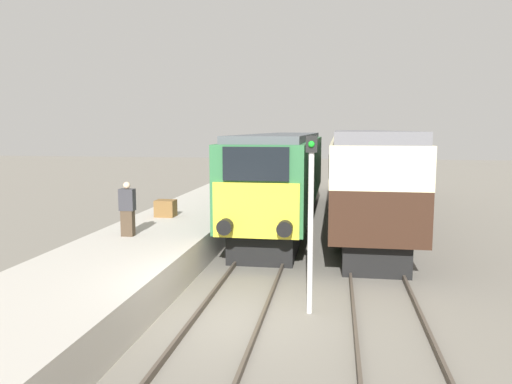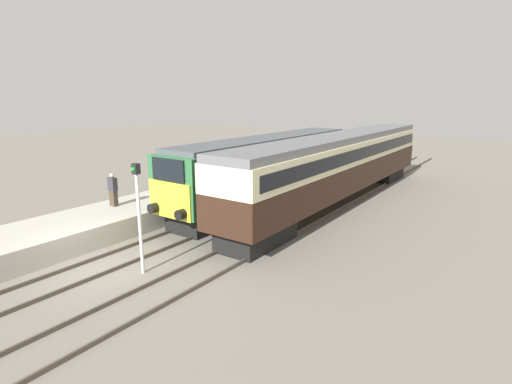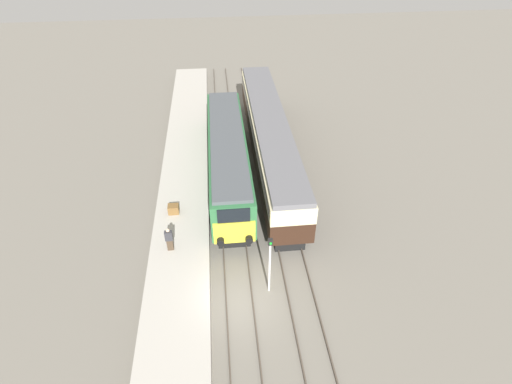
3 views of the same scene
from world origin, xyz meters
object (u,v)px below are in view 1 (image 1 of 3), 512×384
at_px(signal_post, 311,210).
at_px(luggage_crate, 166,208).
at_px(locomotive, 284,173).
at_px(person_on_platform, 127,209).
at_px(passenger_carriage, 361,164).

height_order(signal_post, luggage_crate, signal_post).
xyz_separation_m(signal_post, luggage_crate, (-5.51, 6.18, -1.09)).
height_order(locomotive, person_on_platform, locomotive).
bearing_deg(luggage_crate, passenger_carriage, 43.84).
bearing_deg(signal_post, passenger_carriage, 82.61).
xyz_separation_m(person_on_platform, signal_post, (5.50, -2.84, 0.59)).
xyz_separation_m(locomotive, person_on_platform, (-3.80, -7.96, -0.44)).
xyz_separation_m(passenger_carriage, person_on_platform, (-7.20, -10.27, -0.70)).
height_order(locomotive, signal_post, signal_post).
relative_size(person_on_platform, luggage_crate, 2.30).
bearing_deg(locomotive, signal_post, -81.05).
bearing_deg(signal_post, person_on_platform, 152.68).
relative_size(passenger_carriage, person_on_platform, 13.23).
height_order(passenger_carriage, signal_post, passenger_carriage).
bearing_deg(signal_post, locomotive, 98.95).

